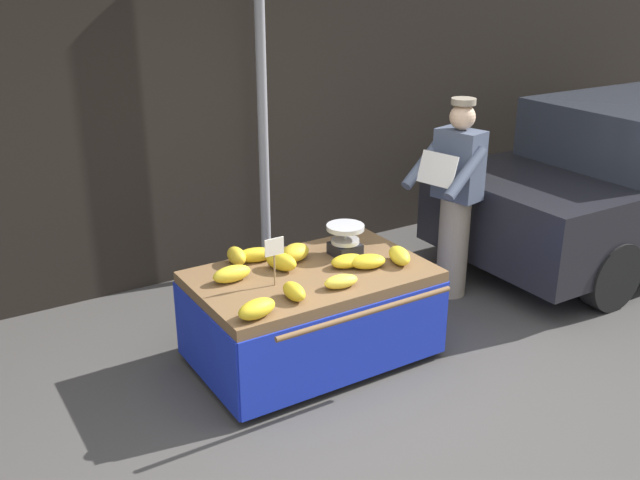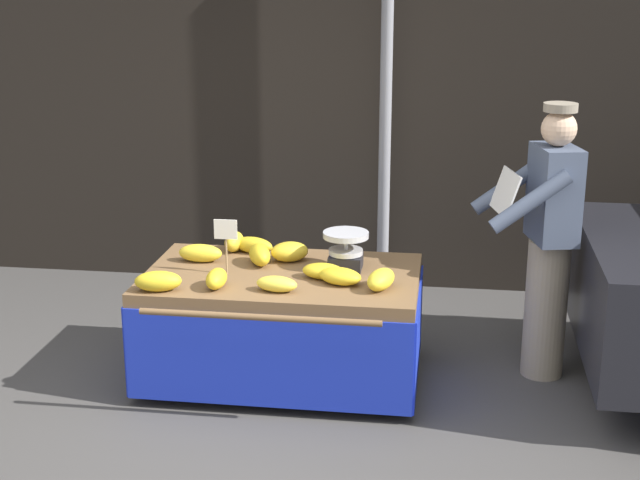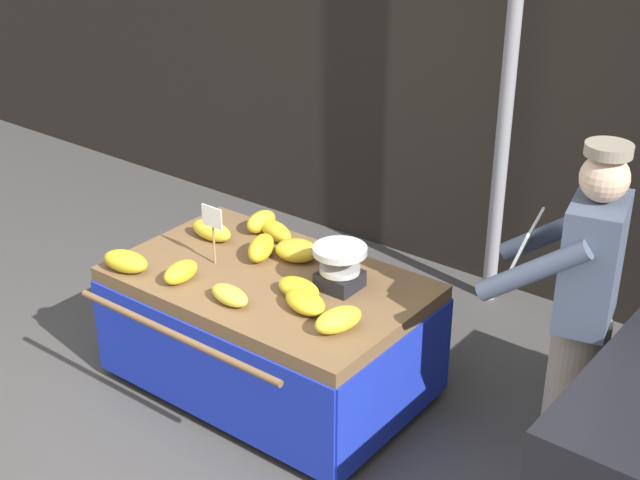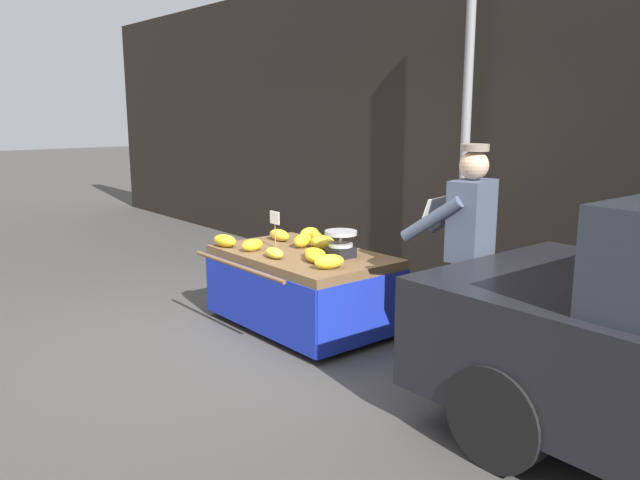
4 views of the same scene
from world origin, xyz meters
The scene contains 19 objects.
ground_plane centered at (0.00, 0.00, 0.00)m, with size 60.00×60.00×0.00m, color #423F3D.
back_wall centered at (0.00, 2.92, 1.78)m, with size 16.00×0.24×3.57m, color black.
street_pole centered at (0.57, 2.59, 1.66)m, with size 0.09×0.09×3.33m, color gray.
banana_cart centered at (0.07, 0.95, 0.51)m, with size 1.68×1.23×0.70m.
weighing_scale centered at (0.45, 1.08, 0.82)m, with size 0.28×0.28×0.23m.
price_sign centered at (-0.25, 0.88, 0.94)m, with size 0.14×0.01×0.34m.
banana_bunch_0 centered at (0.10, 0.62, 0.74)m, with size 0.12×0.24×0.09m, color yellow.
banana_bunch_1 centered at (0.69, 0.74, 0.76)m, with size 0.13×0.26×0.12m, color yellow.
banana_bunch_2 centered at (-0.18, 1.32, 0.75)m, with size 0.11×0.27×0.11m, color gold.
banana_bunch_3 centered at (-0.47, 1.09, 0.75)m, with size 0.12×0.28×0.11m, color yellow.
banana_bunch_4 centered at (0.45, 0.80, 0.75)m, with size 0.16×0.26×0.10m, color gold.
banana_bunch_5 centered at (-0.57, 0.53, 0.76)m, with size 0.14×0.27×0.12m, color gold.
banana_bunch_6 centered at (-0.25, 0.63, 0.75)m, with size 0.11×0.22×0.11m, color gold.
banana_bunch_7 centered at (0.08, 1.19, 0.76)m, with size 0.17×0.24×0.12m, color gold.
banana_bunch_8 centered at (0.33, 0.88, 0.74)m, with size 0.15×0.25×0.09m, color gold.
banana_bunch_9 centered at (-0.09, 1.09, 0.76)m, with size 0.12×0.25×0.13m, color gold.
banana_bunch_10 centered at (-0.32, 1.35, 0.76)m, with size 0.12×0.21×0.13m, color gold.
vendor_person centered at (1.66, 1.25, 0.87)m, with size 0.65×0.61×1.71m.
parked_car centered at (3.86, 1.11, 0.75)m, with size 3.91×1.77×1.51m.
Camera 1 is at (-2.30, -2.97, 2.73)m, focal length 40.04 mm.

